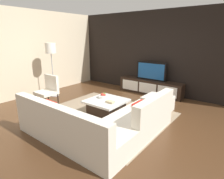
{
  "coord_description": "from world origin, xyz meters",
  "views": [
    {
      "loc": [
        2.79,
        -3.41,
        1.96
      ],
      "look_at": [
        -0.2,
        0.48,
        0.56
      ],
      "focal_mm": 29.95,
      "sensor_mm": 36.0,
      "label": 1
    }
  ],
  "objects_px": {
    "media_console": "(150,87)",
    "television": "(151,71)",
    "coffee_table": "(106,106)",
    "floor_lamp": "(51,51)",
    "sectional_couch": "(99,124)",
    "ottoman": "(158,104)",
    "book_stack": "(110,102)",
    "accent_chair_near": "(49,88)",
    "fruit_bowl": "(103,96)"
  },
  "relations": [
    {
      "from": "sectional_couch",
      "to": "coffee_table",
      "type": "relative_size",
      "value": 2.66
    },
    {
      "from": "media_console",
      "to": "accent_chair_near",
      "type": "bearing_deg",
      "value": -124.25
    },
    {
      "from": "sectional_couch",
      "to": "television",
      "type": "bearing_deg",
      "value": 99.0
    },
    {
      "from": "media_console",
      "to": "television",
      "type": "bearing_deg",
      "value": 90.0
    },
    {
      "from": "coffee_table",
      "to": "book_stack",
      "type": "xyz_separation_m",
      "value": [
        0.22,
        -0.12,
        0.21
      ]
    },
    {
      "from": "floor_lamp",
      "to": "book_stack",
      "type": "relative_size",
      "value": 8.24
    },
    {
      "from": "ottoman",
      "to": "fruit_bowl",
      "type": "bearing_deg",
      "value": -141.07
    },
    {
      "from": "television",
      "to": "fruit_bowl",
      "type": "bearing_deg",
      "value": -97.25
    },
    {
      "from": "floor_lamp",
      "to": "ottoman",
      "type": "bearing_deg",
      "value": 15.28
    },
    {
      "from": "coffee_table",
      "to": "book_stack",
      "type": "height_order",
      "value": "book_stack"
    },
    {
      "from": "ottoman",
      "to": "book_stack",
      "type": "distance_m",
      "value": 1.38
    },
    {
      "from": "television",
      "to": "floor_lamp",
      "type": "distance_m",
      "value": 3.37
    },
    {
      "from": "media_console",
      "to": "television",
      "type": "relative_size",
      "value": 2.11
    },
    {
      "from": "media_console",
      "to": "television",
      "type": "height_order",
      "value": "television"
    },
    {
      "from": "media_console",
      "to": "television",
      "type": "xyz_separation_m",
      "value": [
        -0.0,
        0.0,
        0.56
      ]
    },
    {
      "from": "television",
      "to": "coffee_table",
      "type": "xyz_separation_m",
      "value": [
        -0.1,
        -2.3,
        -0.61
      ]
    },
    {
      "from": "media_console",
      "to": "fruit_bowl",
      "type": "bearing_deg",
      "value": -97.25
    },
    {
      "from": "coffee_table",
      "to": "floor_lamp",
      "type": "height_order",
      "value": "floor_lamp"
    },
    {
      "from": "ottoman",
      "to": "book_stack",
      "type": "relative_size",
      "value": 3.29
    },
    {
      "from": "media_console",
      "to": "accent_chair_near",
      "type": "relative_size",
      "value": 2.6
    },
    {
      "from": "coffee_table",
      "to": "ottoman",
      "type": "height_order",
      "value": "ottoman"
    },
    {
      "from": "sectional_couch",
      "to": "book_stack",
      "type": "height_order",
      "value": "sectional_couch"
    },
    {
      "from": "media_console",
      "to": "ottoman",
      "type": "bearing_deg",
      "value": -55.96
    },
    {
      "from": "television",
      "to": "media_console",
      "type": "bearing_deg",
      "value": -90.0
    },
    {
      "from": "accent_chair_near",
      "to": "book_stack",
      "type": "xyz_separation_m",
      "value": [
        2.0,
        0.36,
        -0.08
      ]
    },
    {
      "from": "television",
      "to": "accent_chair_near",
      "type": "bearing_deg",
      "value": -124.24
    },
    {
      "from": "accent_chair_near",
      "to": "ottoman",
      "type": "distance_m",
      "value": 3.14
    },
    {
      "from": "accent_chair_near",
      "to": "book_stack",
      "type": "bearing_deg",
      "value": 3.31
    },
    {
      "from": "television",
      "to": "book_stack",
      "type": "bearing_deg",
      "value": -87.24
    },
    {
      "from": "accent_chair_near",
      "to": "fruit_bowl",
      "type": "height_order",
      "value": "accent_chair_near"
    },
    {
      "from": "media_console",
      "to": "sectional_couch",
      "type": "xyz_separation_m",
      "value": [
        0.52,
        -3.29,
        0.03
      ]
    },
    {
      "from": "media_console",
      "to": "sectional_couch",
      "type": "distance_m",
      "value": 3.33
    },
    {
      "from": "accent_chair_near",
      "to": "ottoman",
      "type": "xyz_separation_m",
      "value": [
        2.75,
        1.5,
        -0.29
      ]
    },
    {
      "from": "floor_lamp",
      "to": "ottoman",
      "type": "height_order",
      "value": "floor_lamp"
    },
    {
      "from": "floor_lamp",
      "to": "sectional_couch",
      "type": "bearing_deg",
      "value": -20.17
    },
    {
      "from": "floor_lamp",
      "to": "fruit_bowl",
      "type": "xyz_separation_m",
      "value": [
        2.19,
        -0.01,
        -1.07
      ]
    },
    {
      "from": "coffee_table",
      "to": "book_stack",
      "type": "bearing_deg",
      "value": -28.23
    },
    {
      "from": "sectional_couch",
      "to": "ottoman",
      "type": "distance_m",
      "value": 2.04
    },
    {
      "from": "fruit_bowl",
      "to": "book_stack",
      "type": "xyz_separation_m",
      "value": [
        0.4,
        -0.22,
        -0.02
      ]
    },
    {
      "from": "media_console",
      "to": "ottoman",
      "type": "xyz_separation_m",
      "value": [
        0.86,
        -1.28,
        -0.05
      ]
    },
    {
      "from": "book_stack",
      "to": "media_console",
      "type": "bearing_deg",
      "value": 92.76
    },
    {
      "from": "fruit_bowl",
      "to": "floor_lamp",
      "type": "bearing_deg",
      "value": 179.71
    },
    {
      "from": "sectional_couch",
      "to": "accent_chair_near",
      "type": "height_order",
      "value": "accent_chair_near"
    },
    {
      "from": "television",
      "to": "sectional_couch",
      "type": "bearing_deg",
      "value": -81.0
    },
    {
      "from": "accent_chair_near",
      "to": "floor_lamp",
      "type": "distance_m",
      "value": 1.3
    },
    {
      "from": "fruit_bowl",
      "to": "accent_chair_near",
      "type": "bearing_deg",
      "value": -160.33
    },
    {
      "from": "floor_lamp",
      "to": "book_stack",
      "type": "height_order",
      "value": "floor_lamp"
    },
    {
      "from": "media_console",
      "to": "television",
      "type": "distance_m",
      "value": 0.56
    },
    {
      "from": "sectional_couch",
      "to": "coffee_table",
      "type": "distance_m",
      "value": 1.17
    },
    {
      "from": "coffee_table",
      "to": "ottoman",
      "type": "relative_size",
      "value": 1.32
    }
  ]
}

